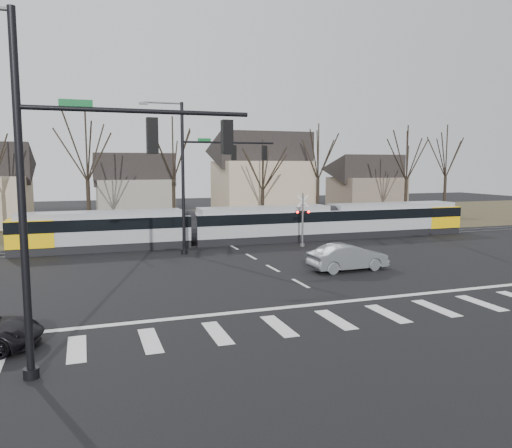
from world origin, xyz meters
name	(u,v)px	position (x,y,z in m)	size (l,w,h in m)	color
ground	(318,293)	(0.00, 0.00, 0.00)	(140.00, 140.00, 0.00)	black
grass_verge	(186,222)	(0.00, 32.00, 0.01)	(140.00, 28.00, 0.01)	#38331E
crosswalk	(362,316)	(0.00, -4.00, 0.01)	(27.00, 2.60, 0.01)	silver
stop_line	(336,302)	(0.00, -1.80, 0.01)	(28.00, 0.35, 0.01)	silver
lane_dashes	(227,243)	(0.00, 16.00, 0.01)	(0.18, 30.00, 0.01)	silver
rail_pair	(227,243)	(0.00, 15.80, 0.03)	(90.00, 1.52, 0.06)	#59595E
tram	(262,223)	(2.95, 16.00, 1.51)	(36.58, 2.72, 2.77)	gray
sedan	(348,257)	(3.91, 4.06, 0.77)	(4.74, 1.86, 1.54)	slate
signal_pole_near_left	(82,178)	(-10.41, -6.00, 5.70)	(9.28, 0.44, 10.20)	black
signal_pole_far	(206,170)	(-2.41, 12.50, 5.70)	(9.28, 0.44, 10.20)	black
rail_crossing_signal	(303,221)	(5.00, 12.79, 1.89)	(1.08, 0.36, 4.00)	#59595B
tree_row	(218,176)	(2.00, 26.00, 5.00)	(59.20, 7.20, 10.00)	black
house_b	(134,184)	(-5.00, 36.00, 3.97)	(8.64, 7.56, 7.65)	gray
house_c	(262,172)	(9.00, 33.00, 5.23)	(10.80, 8.64, 10.10)	tan
house_d	(366,182)	(24.00, 35.00, 3.97)	(8.64, 7.56, 7.65)	#66584B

